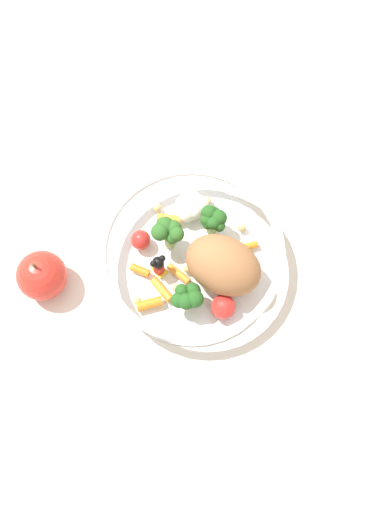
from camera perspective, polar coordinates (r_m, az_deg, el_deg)
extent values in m
plane|color=silver|center=(0.79, -1.21, -0.45)|extent=(2.40, 2.40, 0.00)
cylinder|color=white|center=(0.78, 0.00, -0.60)|extent=(0.23, 0.23, 0.01)
torus|color=white|center=(0.74, 0.00, 0.51)|extent=(0.24, 0.24, 0.01)
ellipsoid|color=#9E663D|center=(0.74, 3.06, -0.90)|extent=(0.12, 0.11, 0.08)
cylinder|color=#8EB766|center=(0.78, 1.92, 2.85)|extent=(0.01, 0.01, 0.02)
sphere|color=#23561E|center=(0.76, 1.68, 4.20)|extent=(0.02, 0.02, 0.02)
sphere|color=#23561E|center=(0.76, 1.50, 3.55)|extent=(0.02, 0.02, 0.02)
sphere|color=#23561E|center=(0.76, 1.58, 3.18)|extent=(0.02, 0.02, 0.02)
sphere|color=#23561E|center=(0.76, 2.09, 3.22)|extent=(0.02, 0.02, 0.02)
sphere|color=#23561E|center=(0.76, 2.53, 3.13)|extent=(0.02, 0.02, 0.02)
sphere|color=#23561E|center=(0.76, 2.62, 3.73)|extent=(0.02, 0.02, 0.02)
sphere|color=#23561E|center=(0.77, 2.07, 4.14)|extent=(0.02, 0.02, 0.02)
cylinder|color=#7FAD5B|center=(0.75, -0.50, -4.51)|extent=(0.01, 0.01, 0.02)
sphere|color=#23561E|center=(0.73, -1.02, -3.38)|extent=(0.02, 0.02, 0.02)
sphere|color=#23561E|center=(0.73, -1.30, -4.32)|extent=(0.02, 0.02, 0.02)
sphere|color=#23561E|center=(0.72, -0.58, -4.42)|extent=(0.02, 0.02, 0.02)
sphere|color=#23561E|center=(0.72, 0.29, -4.20)|extent=(0.02, 0.02, 0.02)
sphere|color=#23561E|center=(0.73, 0.05, -3.42)|extent=(0.02, 0.02, 0.02)
cylinder|color=#8EB766|center=(0.77, -2.12, 1.60)|extent=(0.01, 0.01, 0.03)
sphere|color=#2D6023|center=(0.75, -2.55, 3.01)|extent=(0.02, 0.02, 0.02)
sphere|color=#2D6023|center=(0.74, -3.14, 2.35)|extent=(0.02, 0.02, 0.02)
sphere|color=#2D6023|center=(0.75, -2.18, 1.68)|extent=(0.02, 0.02, 0.02)
sphere|color=#2D6023|center=(0.74, -1.51, 2.15)|extent=(0.02, 0.02, 0.02)
sphere|color=#2D6023|center=(0.75, -1.82, 2.76)|extent=(0.02, 0.02, 0.02)
sphere|color=white|center=(0.79, -0.26, 5.23)|extent=(0.03, 0.03, 0.03)
sphere|color=white|center=(0.79, -0.70, 5.10)|extent=(0.03, 0.03, 0.03)
sphere|color=white|center=(0.79, -0.47, 4.21)|extent=(0.03, 0.03, 0.03)
sphere|color=white|center=(0.79, 0.08, 4.33)|extent=(0.02, 0.02, 0.02)
sphere|color=white|center=(0.79, 0.53, 4.91)|extent=(0.03, 0.03, 0.03)
sphere|color=white|center=(0.79, 0.07, 5.52)|extent=(0.02, 0.02, 0.02)
cube|color=yellow|center=(0.77, -3.12, -1.52)|extent=(0.02, 0.02, 0.00)
cylinder|color=red|center=(0.76, -3.17, -1.22)|extent=(0.02, 0.02, 0.02)
sphere|color=black|center=(0.74, -3.24, -0.79)|extent=(0.02, 0.02, 0.02)
sphere|color=black|center=(0.74, -2.87, -0.32)|extent=(0.01, 0.01, 0.01)
sphere|color=black|center=(0.74, -3.65, -0.98)|extent=(0.01, 0.01, 0.01)
cylinder|color=orange|center=(0.78, 5.23, 0.89)|extent=(0.02, 0.04, 0.01)
cylinder|color=orange|center=(0.75, -4.17, -4.66)|extent=(0.02, 0.04, 0.01)
cylinder|color=orange|center=(0.76, -2.96, -3.26)|extent=(0.04, 0.01, 0.01)
cylinder|color=orange|center=(0.77, -1.31, -1.71)|extent=(0.04, 0.02, 0.01)
cylinder|color=orange|center=(0.77, -5.08, -1.38)|extent=(0.03, 0.02, 0.01)
cylinder|color=orange|center=(0.79, -2.26, 3.63)|extent=(0.03, 0.03, 0.01)
sphere|color=red|center=(0.78, -5.02, 1.57)|extent=(0.03, 0.03, 0.03)
sphere|color=red|center=(0.74, 3.06, -4.96)|extent=(0.03, 0.03, 0.03)
sphere|color=tan|center=(0.80, 1.80, 4.48)|extent=(0.01, 0.01, 0.01)
sphere|color=tan|center=(0.77, 6.12, -1.72)|extent=(0.01, 0.01, 0.01)
sphere|color=#D1B775|center=(0.81, 1.50, 5.42)|extent=(0.01, 0.01, 0.01)
sphere|color=tan|center=(0.76, -1.54, -3.13)|extent=(0.01, 0.01, 0.01)
sphere|color=#D1B775|center=(0.80, -3.42, 4.74)|extent=(0.01, 0.01, 0.01)
sphere|color=#D1B775|center=(0.79, 4.88, 2.79)|extent=(0.01, 0.01, 0.01)
sphere|color=tan|center=(0.78, 6.06, -0.41)|extent=(0.01, 0.01, 0.01)
sphere|color=tan|center=(0.76, -5.37, -4.37)|extent=(0.01, 0.01, 0.01)
sphere|color=tan|center=(0.77, -0.25, -1.11)|extent=(0.01, 0.01, 0.01)
sphere|color=red|center=(0.77, -14.42, -1.85)|extent=(0.06, 0.06, 0.06)
cylinder|color=brown|center=(0.74, -15.12, -0.90)|extent=(0.00, 0.00, 0.01)
cube|color=white|center=(0.83, 15.72, 2.42)|extent=(0.18, 0.16, 0.01)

